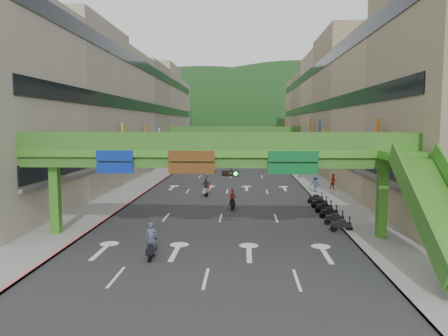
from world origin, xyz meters
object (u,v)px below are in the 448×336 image
Objects in this scene: scooter_rider_mid at (233,199)px; car_silver at (211,168)px; overpass_near at (229,162)px; pedestrian_red at (333,183)px; scooter_rider_near at (151,242)px; car_yellow at (250,162)px.

scooter_rider_mid reaches higher than car_silver.
overpass_near is 15.54× the size of pedestrian_red.
car_silver is (-0.05, 45.14, -0.33)m from scooter_rider_near.
scooter_rider_mid is 43.13m from car_yellow.
scooter_rider_mid is (-0.05, 10.23, -4.24)m from overpass_near.
scooter_rider_mid is 30.83m from car_silver.
pedestrian_red is at bearing 59.52° from scooter_rider_near.
car_yellow is (2.05, 53.31, -4.60)m from overpass_near.
scooter_rider_near is at bearing -134.33° from overpass_near.
car_yellow is 32.61m from pedestrian_red.
scooter_rider_mid is at bearing -142.15° from pedestrian_red.
scooter_rider_near is 45.14m from car_silver.
pedestrian_red is (11.27, 22.03, -4.30)m from overpass_near.
car_yellow is (6.37, 12.55, -0.06)m from car_silver.
scooter_rider_near is 0.52× the size of car_silver.
overpass_near is at bearing -125.43° from pedestrian_red.
car_silver is at bearing 96.06° from overpass_near.
scooter_rider_mid is 1.06× the size of pedestrian_red.
car_silver is 24.37m from pedestrian_red.
overpass_near is at bearing -89.73° from scooter_rider_mid.
car_silver is at bearing 90.06° from scooter_rider_near.
scooter_rider_near is 15.21m from scooter_rider_mid.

